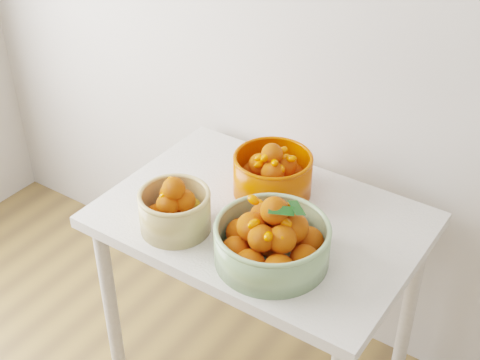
# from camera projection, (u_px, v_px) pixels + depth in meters

# --- Properties ---
(table) EXTENTS (1.00, 0.70, 0.75)m
(table) POSITION_uv_depth(u_px,v_px,m) (261.00, 239.00, 2.18)
(table) COLOR silver
(table) RESTS_ON ground
(bowl_cream) EXTENTS (0.26, 0.26, 0.19)m
(bowl_cream) POSITION_uv_depth(u_px,v_px,m) (175.00, 209.00, 2.03)
(bowl_cream) COLOR tan
(bowl_cream) RESTS_ON table
(bowl_green) EXTENTS (0.42, 0.42, 0.22)m
(bowl_green) POSITION_uv_depth(u_px,v_px,m) (272.00, 240.00, 1.91)
(bowl_green) COLOR #83A472
(bowl_green) RESTS_ON table
(bowl_orange) EXTENTS (0.33, 0.33, 0.19)m
(bowl_orange) POSITION_uv_depth(u_px,v_px,m) (273.00, 173.00, 2.19)
(bowl_orange) COLOR #C93800
(bowl_orange) RESTS_ON table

